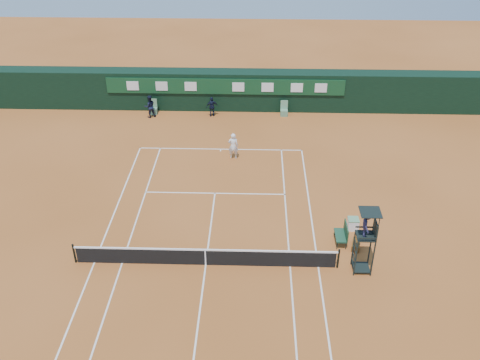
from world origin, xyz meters
The scene contains 14 objects.
ground centered at (0.00, 0.00, 0.00)m, with size 90.00×90.00×0.00m, color #A95C28.
court_lines centered at (0.00, 0.00, 0.01)m, with size 11.05×23.85×0.01m.
tennis_net centered at (0.00, 0.00, 0.51)m, with size 12.90×0.10×1.10m.
back_wall centered at (0.00, 18.74, 1.51)m, with size 40.00×1.65×3.00m.
linesman_chair_left centered at (-5.50, 17.48, 0.32)m, with size 0.55×0.50×1.15m.
linesman_chair_right centered at (4.50, 17.48, 0.32)m, with size 0.55×0.50×1.15m.
umpire_chair centered at (7.49, -0.14, 2.46)m, with size 0.96×0.95×3.42m.
player_bench centered at (6.88, 1.95, 0.60)m, with size 0.56×1.20×1.10m.
tennis_bag centered at (7.53, 1.58, 0.17)m, with size 0.39×0.89×0.33m, color black.
cooler centered at (7.60, 3.17, 0.33)m, with size 0.57×0.57×0.65m.
tennis_ball centered at (3.92, 8.34, 0.03)m, with size 0.06×0.06×0.06m, color gold.
player centered at (0.91, 10.69, 0.90)m, with size 0.66×0.43×1.80m, color white.
ball_kid_left centered at (-5.64, 16.89, 0.86)m, with size 0.84×0.65×1.72m, color black.
ball_kid_right centered at (-0.97, 17.19, 0.77)m, with size 0.90×0.38×1.54m, color black.
Camera 1 is at (2.29, -19.97, 17.23)m, focal length 40.00 mm.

